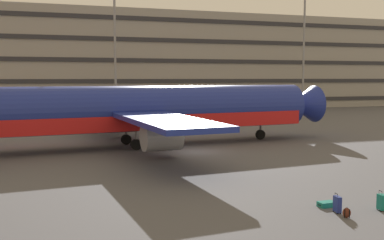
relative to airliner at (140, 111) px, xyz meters
The scene contains 9 objects.
ground_plane 6.06m from the airliner, 46.77° to the right, with size 600.00×600.00×0.00m, color #4C4C51.
terminal_structure 48.96m from the airliner, 85.79° to the left, with size 128.99×19.01×17.82m.
airliner is the anchor object (origin of this frame).
light_mast_left 34.13m from the airliner, 85.85° to the left, with size 1.80×0.50×25.25m.
light_mast_center_left 49.09m from the airliner, 42.25° to the left, with size 1.80×0.50×25.15m.
suitcase_large 21.11m from the airliner, 76.81° to the right, with size 0.81×0.50×0.24m.
suitcase_upright 22.78m from the airliner, 72.60° to the right, with size 0.32×0.43×0.91m.
suitcase_orange 21.96m from the airliner, 77.63° to the right, with size 0.26×0.46×0.88m.
backpack_purple 22.66m from the airliner, 78.13° to the right, with size 0.41×0.35×0.48m.
Camera 1 is at (-10.68, -33.77, 5.89)m, focal length 41.74 mm.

